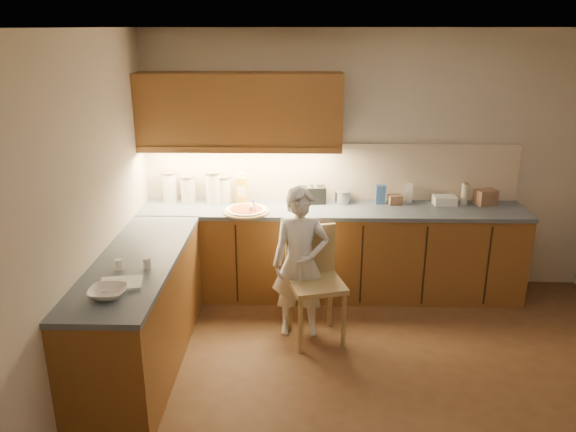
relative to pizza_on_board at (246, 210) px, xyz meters
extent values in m
plane|color=#50321B|center=(1.21, -1.53, -0.94)|extent=(4.50, 4.50, 0.00)
cube|color=#C0B4A4|center=(1.21, 0.47, 0.36)|extent=(4.50, 0.04, 2.60)
cube|color=#C0B4A4|center=(-1.04, -1.53, 0.36)|extent=(0.04, 4.00, 2.60)
cube|color=white|center=(1.21, -1.53, 1.66)|extent=(4.50, 4.00, 0.04)
cube|color=brown|center=(0.83, 0.17, -0.50)|extent=(3.75, 0.60, 0.88)
cube|color=brown|center=(-0.74, -1.13, -0.50)|extent=(0.60, 2.00, 0.88)
cube|color=#485567|center=(0.83, 0.17, -0.04)|extent=(3.77, 0.62, 0.04)
cube|color=#485567|center=(-0.74, -1.13, -0.04)|extent=(0.62, 2.02, 0.04)
cube|color=black|center=(-0.69, -0.14, -0.50)|extent=(0.02, 0.01, 0.80)
cube|color=black|center=(-0.09, -0.14, -0.50)|extent=(0.02, 0.01, 0.80)
cube|color=black|center=(0.51, -0.14, -0.50)|extent=(0.02, 0.01, 0.80)
cube|color=black|center=(1.11, -0.14, -0.50)|extent=(0.02, 0.01, 0.80)
cube|color=black|center=(1.71, -0.14, -0.50)|extent=(0.02, 0.01, 0.80)
cube|color=black|center=(2.31, -0.14, -0.50)|extent=(0.02, 0.01, 0.80)
cube|color=beige|center=(0.83, 0.45, 0.27)|extent=(3.75, 0.02, 0.58)
cube|color=brown|center=(-0.07, 0.29, 0.91)|extent=(1.95, 0.35, 0.70)
cube|color=brown|center=(-0.07, 0.12, 0.56)|extent=(1.95, 0.02, 0.06)
cylinder|color=tan|center=(0.00, 0.00, -0.01)|extent=(0.44, 0.44, 0.02)
cylinder|color=beige|center=(0.00, 0.00, 0.01)|extent=(0.39, 0.39, 0.02)
cylinder|color=#AF2F17|center=(0.00, 0.00, 0.02)|extent=(0.31, 0.31, 0.01)
sphere|color=white|center=(0.05, -0.03, 0.04)|extent=(0.06, 0.06, 0.06)
cylinder|color=white|center=(0.09, -0.09, 0.07)|extent=(0.04, 0.10, 0.18)
imported|color=silver|center=(0.52, -0.63, -0.27)|extent=(0.50, 0.33, 1.34)
cylinder|color=tan|center=(0.53, -0.96, -0.69)|extent=(0.04, 0.04, 0.50)
cylinder|color=tan|center=(0.89, -0.86, -0.69)|extent=(0.04, 0.04, 0.50)
cylinder|color=tan|center=(0.43, -0.60, -0.69)|extent=(0.04, 0.04, 0.50)
cylinder|color=tan|center=(0.79, -0.50, -0.69)|extent=(0.04, 0.04, 0.50)
cube|color=tan|center=(0.66, -0.73, -0.42)|extent=(0.54, 0.54, 0.04)
cube|color=tan|center=(0.61, -0.53, -0.18)|extent=(0.44, 0.15, 0.44)
imported|color=white|center=(-0.74, -1.78, 0.01)|extent=(0.25, 0.25, 0.06)
cylinder|color=white|center=(-0.81, 0.35, 0.12)|extent=(0.14, 0.14, 0.29)
cylinder|color=gray|center=(-0.81, 0.35, 0.28)|extent=(0.15, 0.15, 0.02)
cylinder|color=silver|center=(-0.62, 0.33, 0.11)|extent=(0.15, 0.15, 0.25)
cylinder|color=gray|center=(-0.62, 0.33, 0.24)|extent=(0.16, 0.16, 0.02)
cylinder|color=white|center=(-0.35, 0.31, 0.13)|extent=(0.16, 0.16, 0.30)
cylinder|color=tan|center=(-0.35, 0.31, 0.29)|extent=(0.17, 0.17, 0.02)
cylinder|color=white|center=(-0.26, 0.34, 0.11)|extent=(0.16, 0.16, 0.25)
cylinder|color=tan|center=(-0.26, 0.34, 0.24)|extent=(0.17, 0.17, 0.02)
cube|color=gold|center=(-0.07, 0.30, 0.11)|extent=(0.12, 0.10, 0.27)
cube|color=silver|center=(-0.07, 0.30, 0.27)|extent=(0.08, 0.06, 0.05)
cube|color=black|center=(0.63, 0.32, 0.06)|extent=(0.28, 0.18, 0.17)
cube|color=#ADAEB2|center=(0.60, 0.32, 0.15)|extent=(0.04, 0.12, 0.00)
cube|color=#ADAEB2|center=(0.66, 0.32, 0.15)|extent=(0.04, 0.12, 0.00)
cylinder|color=#ADADB2|center=(0.94, 0.33, 0.04)|extent=(0.16, 0.16, 0.12)
cylinder|color=#ADADB2|center=(0.94, 0.33, 0.11)|extent=(0.17, 0.17, 0.01)
cube|color=#33599B|center=(1.32, 0.31, 0.08)|extent=(0.10, 0.07, 0.19)
cube|color=#956D50|center=(1.46, 0.29, 0.03)|extent=(0.15, 0.12, 0.10)
cube|color=silver|center=(1.61, 0.38, 0.08)|extent=(0.07, 0.07, 0.19)
cube|color=white|center=(1.95, 0.30, 0.02)|extent=(0.22, 0.16, 0.09)
cylinder|color=white|center=(2.15, 0.32, 0.08)|extent=(0.07, 0.07, 0.21)
cylinder|color=tan|center=(2.15, 0.32, 0.20)|extent=(0.07, 0.07, 0.01)
cube|color=#A47658|center=(2.36, 0.31, 0.06)|extent=(0.23, 0.20, 0.15)
cube|color=white|center=(-0.72, -1.60, -0.01)|extent=(0.32, 0.27, 0.02)
cylinder|color=white|center=(-0.81, -1.35, 0.02)|extent=(0.07, 0.07, 0.08)
cylinder|color=silver|center=(-0.61, -1.31, 0.02)|extent=(0.06, 0.06, 0.08)
camera|label=1|loc=(0.52, -5.08, 1.67)|focal=35.00mm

